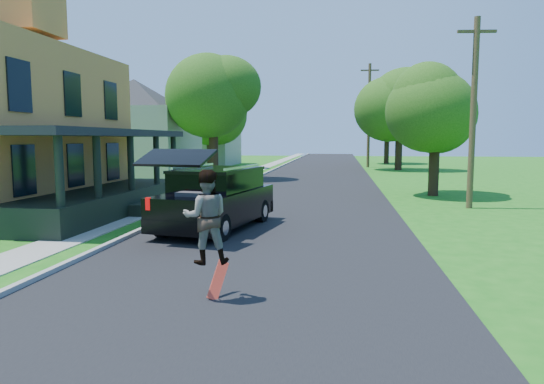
# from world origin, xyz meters

# --- Properties ---
(ground) EXTENTS (140.00, 140.00, 0.00)m
(ground) POSITION_xyz_m (0.00, 0.00, 0.00)
(ground) COLOR #1A6514
(ground) RESTS_ON ground
(street) EXTENTS (8.00, 120.00, 0.02)m
(street) POSITION_xyz_m (0.00, 20.00, 0.00)
(street) COLOR black
(street) RESTS_ON ground
(curb) EXTENTS (0.15, 120.00, 0.12)m
(curb) POSITION_xyz_m (-4.05, 20.00, 0.00)
(curb) COLOR gray
(curb) RESTS_ON ground
(sidewalk) EXTENTS (1.30, 120.00, 0.03)m
(sidewalk) POSITION_xyz_m (-5.60, 20.00, 0.00)
(sidewalk) COLOR gray
(sidewalk) RESTS_ON ground
(front_walk) EXTENTS (6.50, 1.20, 0.03)m
(front_walk) POSITION_xyz_m (-9.50, 6.00, 0.00)
(front_walk) COLOR gray
(front_walk) RESTS_ON ground
(neighbor_house_mid) EXTENTS (12.78, 12.78, 8.30)m
(neighbor_house_mid) POSITION_xyz_m (-13.50, 24.00, 4.19)
(neighbor_house_mid) COLOR #9E978C
(neighbor_house_mid) RESTS_ON ground
(neighbor_house_far) EXTENTS (12.78, 12.78, 8.30)m
(neighbor_house_far) POSITION_xyz_m (-13.50, 40.00, 4.19)
(neighbor_house_far) COLOR #9E978C
(neighbor_house_far) RESTS_ON ground
(black_suv) EXTENTS (2.92, 5.65, 2.51)m
(black_suv) POSITION_xyz_m (-1.94, 3.46, 0.96)
(black_suv) COLOR black
(black_suv) RESTS_ON ground
(skateboarder) EXTENTS (0.92, 0.81, 1.61)m
(skateboarder) POSITION_xyz_m (-0.42, -3.00, 1.45)
(skateboarder) COLOR black
(skateboarder) RESTS_ON ground
(skateboard) EXTENTS (0.28, 0.57, 0.66)m
(skateboard) POSITION_xyz_m (-0.27, -2.81, 0.28)
(skateboard) COLOR red
(skateboard) RESTS_ON ground
(tree_left_mid) EXTENTS (7.06, 6.68, 9.20)m
(tree_left_mid) POSITION_xyz_m (-6.78, 21.27, 6.19)
(tree_left_mid) COLOR black
(tree_left_mid) RESTS_ON ground
(tree_left_far) EXTENTS (6.06, 5.73, 8.10)m
(tree_left_far) POSITION_xyz_m (-10.55, 34.01, 5.31)
(tree_left_far) COLOR black
(tree_left_far) RESTS_ON ground
(tree_right_near) EXTENTS (5.15, 4.81, 6.81)m
(tree_right_near) POSITION_xyz_m (6.33, 13.67, 4.58)
(tree_right_near) COLOR black
(tree_right_near) RESTS_ON ground
(tree_right_mid) EXTENTS (6.61, 6.62, 9.57)m
(tree_right_mid) POSITION_xyz_m (6.94, 33.79, 6.31)
(tree_right_mid) COLOR black
(tree_right_mid) RESTS_ON ground
(tree_right_far) EXTENTS (5.30, 5.11, 8.09)m
(tree_right_far) POSITION_xyz_m (6.92, 45.14, 5.35)
(tree_right_far) COLOR black
(tree_right_far) RESTS_ON ground
(utility_pole_near) EXTENTS (1.50, 0.27, 7.48)m
(utility_pole_near) POSITION_xyz_m (7.00, 9.35, 3.87)
(utility_pole_near) COLOR #3D2B1C
(utility_pole_near) RESTS_ON ground
(utility_pole_far) EXTENTS (1.75, 0.30, 10.01)m
(utility_pole_far) POSITION_xyz_m (4.50, 37.55, 5.16)
(utility_pole_far) COLOR #3D2B1C
(utility_pole_far) RESTS_ON ground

